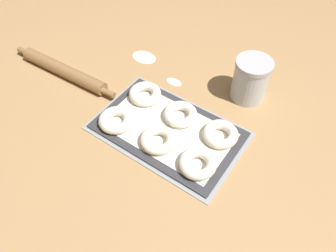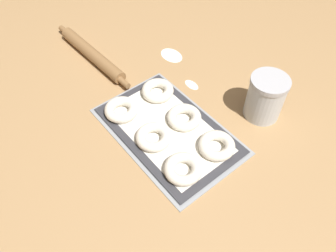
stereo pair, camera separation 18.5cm
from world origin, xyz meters
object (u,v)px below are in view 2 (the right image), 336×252
Objects in this scene: bagel_back_right at (217,146)px; bagel_front_center at (154,137)px; bagel_front_right at (183,169)px; bagel_front_left at (121,110)px; baking_tray at (168,131)px; bagel_back_left at (158,91)px; flour_canister at (265,97)px; rolling_pin at (92,54)px; bagel_back_center at (184,117)px.

bagel_front_center is at bearing -138.72° from bagel_back_right.
bagel_front_right is 1.00× the size of bagel_back_right.
bagel_front_left is 0.33m from bagel_back_right.
baking_tray is 4.24× the size of bagel_front_left.
bagel_front_left is 1.00× the size of bagel_back_right.
flour_canister reaches higher than bagel_back_left.
rolling_pin reaches higher than bagel_front_center.
bagel_back_left is (-0.15, 0.13, 0.00)m from bagel_front_center.
bagel_back_center is at bearing 41.66° from bagel_front_left.
baking_tray is 0.33m from flour_canister.
flour_canister reaches higher than bagel_back_right.
bagel_front_left is at bearing -178.28° from bagel_front_right.
flour_canister is (0.29, 0.37, 0.05)m from bagel_front_left.
bagel_front_left and bagel_front_center have the same top height.
flour_canister reaches higher than bagel_front_right.
baking_tray is 4.24× the size of bagel_back_right.
bagel_front_left is 0.74× the size of flour_canister.
bagel_front_left and bagel_back_center have the same top height.
flour_canister is (0.13, 0.29, 0.07)m from baking_tray.
bagel_front_center is at bearing -41.28° from bagel_back_left.
rolling_pin is at bearing -172.54° from bagel_back_center.
bagel_back_right is at bearing 24.96° from bagel_front_left.
flour_canister is (0.28, 0.22, 0.05)m from bagel_back_left.
bagel_back_center is at bearing 90.72° from bagel_front_center.
rolling_pin is (-0.32, -0.07, -0.00)m from bagel_back_left.
bagel_front_left is at bearing -91.62° from bagel_back_left.
baking_tray is 4.24× the size of bagel_front_center.
bagel_back_left is at bearing 154.99° from bagel_front_right.
bagel_back_left is 0.23× the size of rolling_pin.
flour_canister is (-0.02, 0.23, 0.05)m from bagel_back_right.
bagel_front_right is at bearing -41.66° from bagel_back_center.
bagel_back_center is at bearing 85.78° from baking_tray.
bagel_front_right is (0.15, -0.07, 0.02)m from baking_tray.
bagel_front_center is at bearing -84.28° from baking_tray.
rolling_pin is (-0.47, 0.00, 0.02)m from baking_tray.
flour_canister is at bearing 25.64° from rolling_pin.
flour_canister is 0.67m from rolling_pin.
bagel_back_left and bagel_back_center have the same top height.
bagel_back_right is at bearing 5.92° from rolling_pin.
flour_canister is at bearing 52.04° from bagel_front_left.
flour_canister reaches higher than bagel_front_left.
bagel_front_center is (0.16, 0.01, 0.00)m from bagel_front_left.
bagel_front_right is at bearing -90.60° from bagel_back_right.
rolling_pin is at bearing 179.88° from baking_tray.
bagel_front_center reaches higher than baking_tray.
bagel_front_right is 1.00× the size of bagel_back_center.
bagel_back_left is at bearing 153.80° from baking_tray.
bagel_front_center is at bearing -89.28° from bagel_back_center.
bagel_front_right is at bearing 1.72° from bagel_front_left.
bagel_back_left is 1.00× the size of bagel_back_right.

